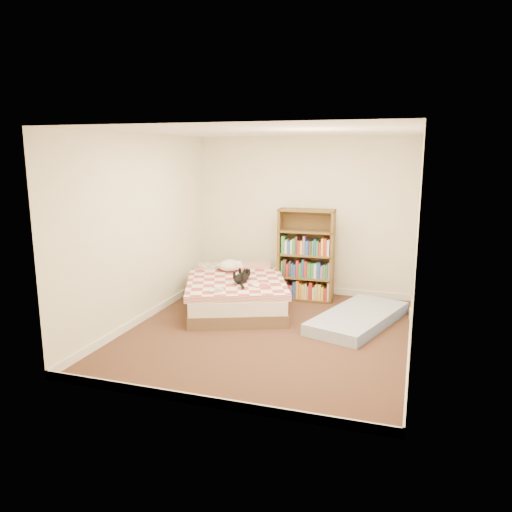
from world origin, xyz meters
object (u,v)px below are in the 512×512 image
(floor_mattress, at_px, (358,318))
(black_cat, at_px, (242,277))
(white_dog, at_px, (230,265))
(bed, at_px, (237,292))
(bookshelf, at_px, (306,266))

(floor_mattress, distance_m, black_cat, 1.70)
(white_dog, bearing_deg, black_cat, -86.71)
(bed, bearing_deg, bookshelf, 17.27)
(bookshelf, height_order, black_cat, bookshelf)
(bookshelf, relative_size, black_cat, 2.14)
(bookshelf, xyz_separation_m, white_dog, (-1.12, -0.37, 0.01))
(bed, bearing_deg, black_cat, -73.24)
(black_cat, bearing_deg, floor_mattress, 0.38)
(bed, relative_size, floor_mattress, 1.32)
(bed, xyz_separation_m, black_cat, (0.16, -0.20, 0.29))
(black_cat, relative_size, white_dog, 1.37)
(bookshelf, height_order, floor_mattress, bookshelf)
(white_dog, bearing_deg, bed, -88.59)
(bed, bearing_deg, white_dog, 101.85)
(floor_mattress, xyz_separation_m, white_dog, (-2.03, 0.52, 0.47))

